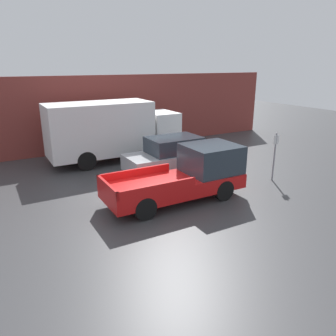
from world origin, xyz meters
name	(u,v)px	position (x,y,z in m)	size (l,w,h in m)	color
ground_plane	(143,206)	(0.00, 0.00, 0.00)	(60.00, 60.00, 0.00)	#3D3D3F
building_wall	(76,115)	(0.00, 9.10, 2.23)	(28.00, 0.15, 4.46)	brown
pickup_truck	(188,175)	(1.92, -0.14, 0.96)	(5.48, 2.05, 2.04)	red
car	(172,155)	(2.96, 2.92, 0.87)	(4.51, 1.96, 1.77)	#B7BABF
delivery_truck	(111,129)	(1.16, 6.39, 1.73)	(7.15, 2.38, 3.19)	white
parking_sign	(275,154)	(6.42, -0.31, 1.25)	(0.30, 0.07, 2.20)	gray
newspaper_box	(83,145)	(0.18, 8.77, 0.49)	(0.45, 0.40, 0.98)	gold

